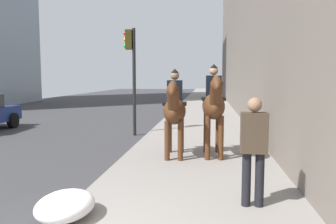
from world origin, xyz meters
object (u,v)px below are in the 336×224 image
Objects in this scene: mounted_horse_near at (175,109)px; mounted_horse_far at (214,105)px; pedestrian_greeting at (254,144)px; traffic_light_near_curb at (132,64)px.

mounted_horse_far is (0.17, -0.97, 0.11)m from mounted_horse_near.
mounted_horse_near is 0.95× the size of mounted_horse_far.
mounted_horse_near reaches higher than pedestrian_greeting.
traffic_light_near_curb reaches higher than mounted_horse_near.
traffic_light_near_curb reaches higher than mounted_horse_far.
traffic_light_near_curb is (3.75, 1.92, 1.27)m from mounted_horse_near.
mounted_horse_far reaches higher than pedestrian_greeting.
mounted_horse_far is at bearing 96.81° from mounted_horse_near.
mounted_horse_near is 0.57× the size of traffic_light_near_curb.
mounted_horse_near is at bearing 26.37° from pedestrian_greeting.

